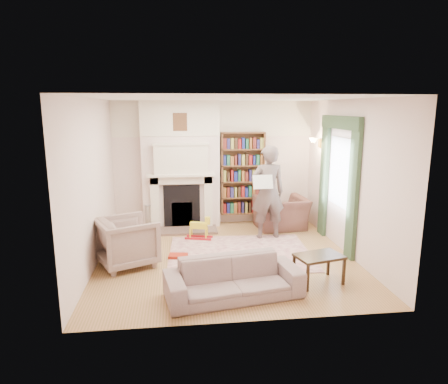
{
  "coord_description": "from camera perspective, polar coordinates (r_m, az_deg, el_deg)",
  "views": [
    {
      "loc": [
        -0.83,
        -6.77,
        2.65
      ],
      "look_at": [
        0.0,
        0.25,
        1.15
      ],
      "focal_mm": 32.0,
      "sensor_mm": 36.0,
      "label": 1
    }
  ],
  "objects": [
    {
      "name": "board_game",
      "position": [
        6.93,
        -5.04,
        -10.31
      ],
      "size": [
        0.39,
        0.39,
        0.03
      ],
      "primitive_type": "cube",
      "rotation": [
        0.0,
        0.0,
        -0.23
      ],
      "color": "#F2E755",
      "rests_on": "rug"
    },
    {
      "name": "fireplace",
      "position": [
        8.91,
        -6.17,
        3.75
      ],
      "size": [
        1.7,
        0.58,
        2.8
      ],
      "color": "white",
      "rests_on": "floor"
    },
    {
      "name": "coffee_table",
      "position": [
        6.4,
        13.36,
        -10.64
      ],
      "size": [
        0.79,
        0.61,
        0.45
      ],
      "primitive_type": null,
      "rotation": [
        0.0,
        0.0,
        0.25
      ],
      "color": "#302211",
      "rests_on": "floor"
    },
    {
      "name": "floor",
      "position": [
        7.32,
        0.23,
        -9.25
      ],
      "size": [
        4.5,
        4.5,
        0.0
      ],
      "primitive_type": "plane",
      "color": "olive",
      "rests_on": "ground"
    },
    {
      "name": "sofa",
      "position": [
        5.78,
        1.38,
        -12.25
      ],
      "size": [
        2.01,
        1.06,
        0.56
      ],
      "primitive_type": "imported",
      "rotation": [
        0.0,
        0.0,
        0.17
      ],
      "color": "#AB9D8D",
      "rests_on": "floor"
    },
    {
      "name": "paraffin_heater",
      "position": [
        9.01,
        -10.42,
        -3.51
      ],
      "size": [
        0.28,
        0.28,
        0.55
      ],
      "primitive_type": "cylinder",
      "rotation": [
        0.0,
        0.0,
        -0.19
      ],
      "color": "#A7AAAF",
      "rests_on": "floor"
    },
    {
      "name": "curtain_left",
      "position": [
        7.29,
        17.97,
        -0.08
      ],
      "size": [
        0.07,
        0.32,
        2.4
      ],
      "primitive_type": "cube",
      "color": "#2F482E",
      "rests_on": "floor"
    },
    {
      "name": "wall_right",
      "position": [
        7.54,
        17.47,
        1.88
      ],
      "size": [
        0.0,
        4.5,
        4.5
      ],
      "primitive_type": "plane",
      "rotation": [
        1.57,
        0.0,
        -1.57
      ],
      "color": "white",
      "rests_on": "floor"
    },
    {
      "name": "wall_left",
      "position": [
        7.03,
        -18.28,
        1.13
      ],
      "size": [
        0.0,
        4.5,
        4.5
      ],
      "primitive_type": "plane",
      "rotation": [
        1.57,
        0.0,
        1.57
      ],
      "color": "white",
      "rests_on": "floor"
    },
    {
      "name": "armchair_left",
      "position": [
        7.03,
        -13.65,
        -6.92
      ],
      "size": [
        1.2,
        1.19,
        0.83
      ],
      "primitive_type": "imported",
      "rotation": [
        0.0,
        0.0,
        2.0
      ],
      "color": "#AA9E8C",
      "rests_on": "floor"
    },
    {
      "name": "ceiling",
      "position": [
        6.83,
        0.25,
        13.24
      ],
      "size": [
        4.5,
        4.5,
        0.0
      ],
      "primitive_type": "plane",
      "rotation": [
        3.14,
        0.0,
        0.0
      ],
      "color": "white",
      "rests_on": "wall_back"
    },
    {
      "name": "newspaper",
      "position": [
        7.89,
        5.58,
        1.44
      ],
      "size": [
        0.41,
        0.14,
        0.27
      ],
      "primitive_type": "cube",
      "rotation": [
        -0.35,
        0.0,
        0.06
      ],
      "color": "silver",
      "rests_on": "man_reading"
    },
    {
      "name": "bookcase",
      "position": [
        9.13,
        2.67,
        2.67
      ],
      "size": [
        1.0,
        0.24,
        1.85
      ],
      "primitive_type": "cube",
      "color": "brown",
      "rests_on": "floor"
    },
    {
      "name": "armchair_reading",
      "position": [
        8.98,
        8.13,
        -2.99
      ],
      "size": [
        1.17,
        1.04,
        0.7
      ],
      "primitive_type": "imported",
      "rotation": [
        0.0,
        0.0,
        3.24
      ],
      "color": "brown",
      "rests_on": "floor"
    },
    {
      "name": "wall_front",
      "position": [
        4.76,
        3.54,
        -3.25
      ],
      "size": [
        4.5,
        0.0,
        4.5
      ],
      "primitive_type": "plane",
      "rotation": [
        -1.57,
        0.0,
        0.0
      ],
      "color": "white",
      "rests_on": "floor"
    },
    {
      "name": "comic_annuals",
      "position": [
        6.98,
        3.01,
        -10.16
      ],
      "size": [
        0.66,
        0.45,
        0.02
      ],
      "color": "red",
      "rests_on": "rug"
    },
    {
      "name": "man_reading",
      "position": [
        8.16,
        6.27,
        -0.04
      ],
      "size": [
        0.73,
        0.5,
        1.92
      ],
      "primitive_type": "imported",
      "rotation": [
        0.0,
        0.0,
        3.2
      ],
      "color": "#5B4C49",
      "rests_on": "floor"
    },
    {
      "name": "rug",
      "position": [
        7.5,
        2.26,
        -8.68
      ],
      "size": [
        2.69,
        2.12,
        0.01
      ],
      "primitive_type": "cube",
      "rotation": [
        0.0,
        0.0,
        -0.05
      ],
      "color": "beige",
      "rests_on": "floor"
    },
    {
      "name": "game_box_lid",
      "position": [
        7.3,
        -6.57,
        -9.07
      ],
      "size": [
        0.36,
        0.27,
        0.06
      ],
      "primitive_type": "cube",
      "rotation": [
        0.0,
        0.0,
        -0.15
      ],
      "color": "#A12412",
      "rests_on": "rug"
    },
    {
      "name": "wall_back",
      "position": [
        9.15,
        -1.48,
        4.11
      ],
      "size": [
        4.5,
        0.0,
        4.5
      ],
      "primitive_type": "plane",
      "rotation": [
        1.57,
        0.0,
        0.0
      ],
      "color": "white",
      "rests_on": "floor"
    },
    {
      "name": "rocking_horse",
      "position": [
        8.2,
        -3.64,
        -5.14
      ],
      "size": [
        0.58,
        0.35,
        0.48
      ],
      "primitive_type": null,
      "rotation": [
        0.0,
        0.0,
        -0.25
      ],
      "color": "yellow",
      "rests_on": "rug"
    },
    {
      "name": "window",
      "position": [
        7.89,
        16.22,
        2.75
      ],
      "size": [
        0.02,
        0.9,
        1.3
      ],
      "primitive_type": "cube",
      "color": "silver",
      "rests_on": "wall_right"
    },
    {
      "name": "wall_sconce",
      "position": [
        8.79,
        12.37,
        6.8
      ],
      "size": [
        0.2,
        0.24,
        0.24
      ],
      "primitive_type": null,
      "color": "gold",
      "rests_on": "wall_right"
    },
    {
      "name": "pelmet",
      "position": [
        7.79,
        16.31,
        9.52
      ],
      "size": [
        0.09,
        1.7,
        0.24
      ],
      "primitive_type": "cube",
      "color": "#2F482E",
      "rests_on": "wall_right"
    },
    {
      "name": "curtain_right",
      "position": [
        8.56,
        14.1,
        1.86
      ],
      "size": [
        0.07,
        0.32,
        2.4
      ],
      "primitive_type": "cube",
      "color": "#2F482E",
      "rests_on": "floor"
    }
  ]
}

